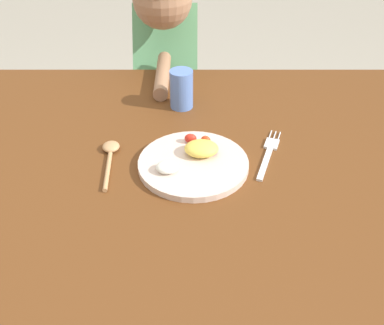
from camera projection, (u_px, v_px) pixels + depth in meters
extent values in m
cube|color=#5B3215|center=(143.00, 169.00, 1.09)|extent=(1.47, 1.00, 0.04)
cube|color=brown|center=(338.00, 184.00, 1.63)|extent=(0.08, 0.08, 0.69)
cylinder|color=beige|center=(192.00, 164.00, 1.07)|extent=(0.25, 0.25, 0.02)
ellipsoid|color=#EDC94F|center=(200.00, 148.00, 1.08)|extent=(0.08, 0.06, 0.03)
ellipsoid|color=red|center=(209.00, 151.00, 1.08)|extent=(0.03, 0.03, 0.02)
ellipsoid|color=red|center=(204.00, 140.00, 1.11)|extent=(0.03, 0.02, 0.02)
ellipsoid|color=red|center=(189.00, 138.00, 1.12)|extent=(0.03, 0.02, 0.02)
ellipsoid|color=silver|center=(166.00, 167.00, 1.03)|extent=(0.05, 0.04, 0.02)
cube|color=silver|center=(264.00, 164.00, 1.08)|extent=(0.05, 0.13, 0.01)
cube|color=silver|center=(270.00, 144.00, 1.14)|extent=(0.04, 0.05, 0.01)
cylinder|color=silver|center=(278.00, 136.00, 1.17)|extent=(0.01, 0.04, 0.00)
cylinder|color=silver|center=(273.00, 135.00, 1.17)|extent=(0.01, 0.04, 0.00)
cylinder|color=silver|center=(269.00, 135.00, 1.18)|extent=(0.01, 0.04, 0.00)
cylinder|color=tan|center=(106.00, 171.00, 1.05)|extent=(0.02, 0.14, 0.01)
ellipsoid|color=tan|center=(110.00, 147.00, 1.12)|extent=(0.04, 0.05, 0.02)
cylinder|color=#587ECE|center=(180.00, 89.00, 1.26)|extent=(0.06, 0.06, 0.11)
cube|color=#473971|center=(169.00, 150.00, 1.94)|extent=(0.21, 0.15, 0.53)
cube|color=#599966|center=(165.00, 63.00, 1.61)|extent=(0.21, 0.30, 0.40)
cylinder|color=#9E7051|center=(161.00, 75.00, 1.41)|extent=(0.04, 0.25, 0.04)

